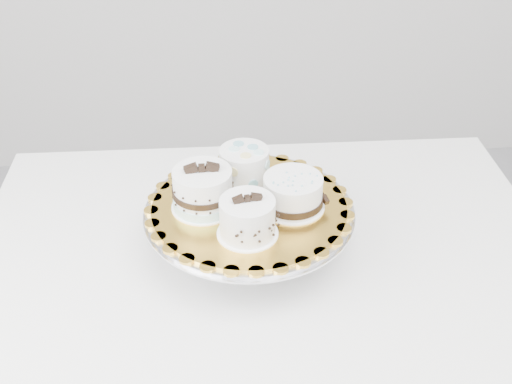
{
  "coord_description": "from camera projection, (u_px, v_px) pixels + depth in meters",
  "views": [
    {
      "loc": [
        0.01,
        -0.83,
        1.58
      ],
      "look_at": [
        0.08,
        0.14,
        0.91
      ],
      "focal_mm": 45.0,
      "sensor_mm": 36.0,
      "label": 1
    }
  ],
  "objects": [
    {
      "name": "cake_ribbon",
      "position": [
        293.0,
        193.0,
        1.21
      ],
      "size": [
        0.14,
        0.14,
        0.07
      ],
      "rotation": [
        0.0,
        0.0,
        0.33
      ],
      "color": "white",
      "rests_on": "cake_board"
    },
    {
      "name": "cake_dots",
      "position": [
        244.0,
        165.0,
        1.28
      ],
      "size": [
        0.13,
        0.13,
        0.07
      ],
      "rotation": [
        0.0,
        0.0,
        -0.35
      ],
      "color": "white",
      "rests_on": "cake_board"
    },
    {
      "name": "cake_swirl",
      "position": [
        247.0,
        219.0,
        1.14
      ],
      "size": [
        0.11,
        0.11,
        0.09
      ],
      "rotation": [
        0.0,
        0.0,
        0.17
      ],
      "color": "white",
      "rests_on": "cake_board"
    },
    {
      "name": "cake_board",
      "position": [
        249.0,
        207.0,
        1.23
      ],
      "size": [
        0.38,
        0.38,
        0.01
      ],
      "primitive_type": "cylinder",
      "rotation": [
        0.0,
        0.0,
        0.01
      ],
      "color": "orange",
      "rests_on": "cake_stand"
    },
    {
      "name": "cake_stand",
      "position": [
        249.0,
        222.0,
        1.25
      ],
      "size": [
        0.41,
        0.41,
        0.11
      ],
      "color": "gray",
      "rests_on": "table"
    },
    {
      "name": "table",
      "position": [
        264.0,
        272.0,
        1.36
      ],
      "size": [
        1.19,
        0.79,
        0.75
      ],
      "rotation": [
        0.0,
        0.0,
        -0.0
      ],
      "color": "silver",
      "rests_on": "floor"
    },
    {
      "name": "cake_banded",
      "position": [
        203.0,
        191.0,
        1.2
      ],
      "size": [
        0.12,
        0.12,
        0.1
      ],
      "rotation": [
        0.0,
        0.0,
        0.06
      ],
      "color": "white",
      "rests_on": "cake_board"
    }
  ]
}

